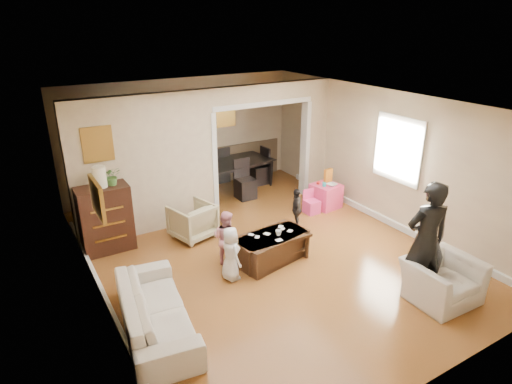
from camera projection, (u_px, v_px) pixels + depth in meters
floor at (262, 251)px, 7.67m from camera, size 7.00×7.00×0.00m
partition_left at (147, 166)px, 7.96m from camera, size 2.75×0.18×2.60m
partition_right at (314, 138)px, 9.80m from camera, size 0.55×0.18×2.60m
partition_header at (262, 92)px, 8.72m from camera, size 2.22×0.18×0.35m
window_pane at (399, 149)px, 8.08m from camera, size 0.03×0.95×1.10m
framed_art_partition at (97, 144)px, 7.28m from camera, size 0.45×0.03×0.55m
framed_art_sofa_wall at (97, 199)px, 5.23m from camera, size 0.03×0.55×0.40m
framed_art_alcove at (226, 114)px, 10.30m from camera, size 0.45×0.03×0.55m
sofa at (155, 310)px, 5.64m from camera, size 1.08×2.13×0.59m
armchair_back at (192, 221)px, 8.04m from camera, size 0.87×0.88×0.66m
armchair_front at (442, 280)px, 6.25m from camera, size 0.99×0.88×0.63m
dresser at (106, 219)px, 7.51m from camera, size 0.86×0.48×1.18m
table_lamp at (100, 177)px, 7.22m from camera, size 0.22×0.22×0.36m
potted_plant at (112, 176)px, 7.33m from camera, size 0.29×0.25×0.32m
coffee_table at (272, 248)px, 7.31m from camera, size 1.33×0.85×0.46m
coffee_cup at (278, 233)px, 7.21m from camera, size 0.12×0.12×0.09m
play_table at (326, 196)px, 9.36m from camera, size 0.60×0.60×0.51m
cereal_box at (328, 176)px, 9.35m from camera, size 0.21×0.10×0.30m
cyan_cup at (324, 184)px, 9.16m from camera, size 0.08×0.08×0.08m
toy_block at (318, 183)px, 9.30m from camera, size 0.10×0.09×0.05m
play_bowl at (332, 185)px, 9.19m from camera, size 0.24×0.24×0.05m
dining_table at (232, 176)px, 10.31m from camera, size 2.05×1.31×0.68m
adult_person at (426, 240)px, 6.15m from camera, size 0.75×0.60×1.79m
child_kneel_a at (231, 254)px, 6.70m from camera, size 0.29×0.44×0.88m
child_kneel_b at (226, 238)px, 7.12m from camera, size 0.54×0.58×0.94m
child_toddler at (296, 209)px, 8.34m from camera, size 0.46×0.51×0.83m
craft_papers at (273, 233)px, 7.29m from camera, size 0.75×0.50×0.00m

